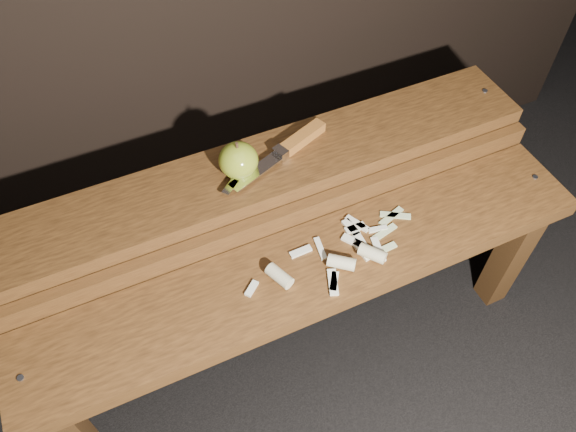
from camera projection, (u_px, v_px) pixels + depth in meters
name	position (u px, v px, depth m)	size (l,w,h in m)	color
ground	(298.00, 338.00, 1.47)	(60.00, 60.00, 0.00)	black
bench_front_tier	(312.00, 287.00, 1.16)	(1.20, 0.20, 0.42)	#3A220E
bench_rear_tier	(268.00, 192.00, 1.24)	(1.20, 0.21, 0.50)	#3A220E
apple	(238.00, 160.00, 1.13)	(0.08, 0.08, 0.09)	olive
knife	(291.00, 146.00, 1.19)	(0.27, 0.12, 0.03)	#995821
apple_scraps	(340.00, 256.00, 1.12)	(0.39, 0.16, 0.03)	beige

